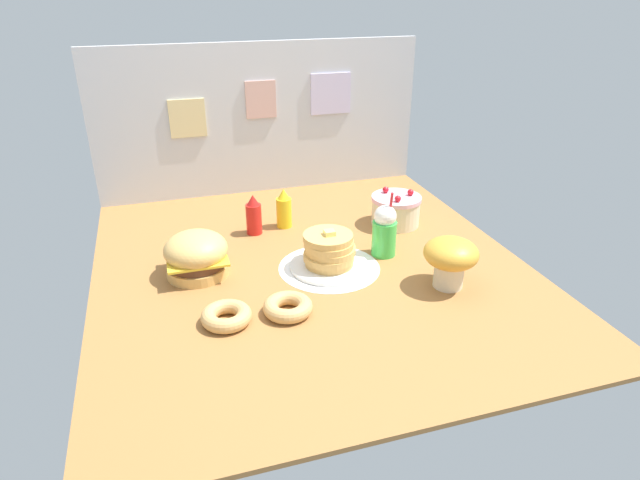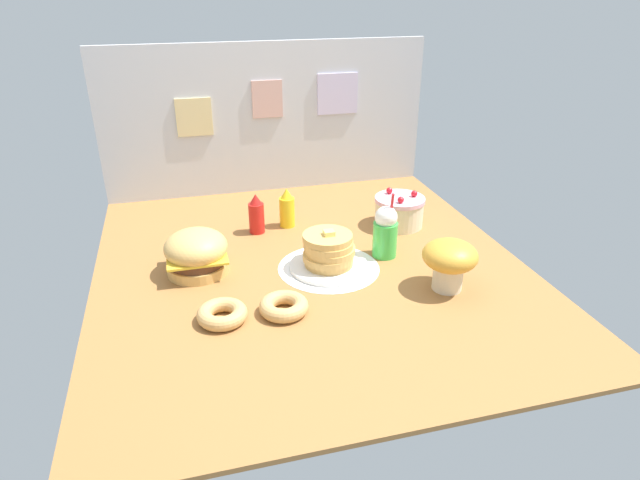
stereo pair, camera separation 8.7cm
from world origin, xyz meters
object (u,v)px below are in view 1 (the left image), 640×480
burger (196,255)px  layer_cake (396,210)px  mustard_bottle (284,209)px  donut_chocolate (288,307)px  mushroom_stool (451,258)px  ketchup_bottle (254,216)px  pancake_stack (329,253)px  donut_pink_glaze (226,316)px  cream_soda_cup (384,231)px

burger → layer_cake: burger is taller
mustard_bottle → layer_cake: bearing=-14.0°
layer_cake → mustard_bottle: size_ratio=1.25×
layer_cake → mustard_bottle: bearing=166.0°
donut_chocolate → mushroom_stool: 0.73m
ketchup_bottle → burger: bearing=-132.6°
pancake_stack → mushroom_stool: bearing=-34.5°
ketchup_bottle → mustard_bottle: (0.17, 0.04, 0.00)m
layer_cake → donut_pink_glaze: layer_cake is taller
layer_cake → donut_pink_glaze: bearing=-146.5°
donut_pink_glaze → mushroom_stool: (0.97, -0.00, 0.11)m
burger → pancake_stack: burger is taller
cream_soda_cup → donut_chocolate: (-0.57, -0.37, -0.09)m
donut_chocolate → mushroom_stool: bearing=0.5°
ketchup_bottle → donut_pink_glaze: ketchup_bottle is taller
burger → cream_soda_cup: (0.88, -0.07, 0.03)m
mustard_bottle → donut_pink_glaze: (-0.43, -0.82, -0.07)m
pancake_stack → mustard_bottle: bearing=99.5°
ketchup_bottle → cream_soda_cup: cream_soda_cup is taller
burger → pancake_stack: size_ratio=0.78×
donut_chocolate → mustard_bottle: bearing=77.2°
donut_chocolate → mushroom_stool: (0.72, 0.01, 0.11)m
pancake_stack → donut_chocolate: bearing=-131.3°
burger → cream_soda_cup: 0.89m
pancake_stack → layer_cake: size_ratio=1.36×
burger → layer_cake: 1.12m
pancake_stack → mushroom_stool: 0.55m
burger → donut_chocolate: (0.31, -0.44, -0.07)m
donut_chocolate → burger: bearing=125.7°
cream_soda_cup → donut_pink_glaze: cream_soda_cup is taller
mustard_bottle → ketchup_bottle: bearing=-167.7°
cream_soda_cup → donut_chocolate: size_ratio=1.61×
ketchup_bottle → mustard_bottle: 0.18m
burger → mushroom_stool: bearing=-22.5°
burger → ketchup_bottle: (0.33, 0.36, 0.00)m
burger → mustard_bottle: 0.64m
layer_cake → donut_pink_glaze: (-1.02, -0.68, -0.05)m
mustard_bottle → donut_pink_glaze: mustard_bottle is taller
burger → cream_soda_cup: size_ratio=0.88×
ketchup_bottle → donut_chocolate: bearing=-91.3°
burger → cream_soda_cup: cream_soda_cup is taller
donut_chocolate → ketchup_bottle: bearing=88.7°
ketchup_bottle → donut_chocolate: 0.80m
pancake_stack → mushroom_stool: size_ratio=1.55×
cream_soda_cup → mushroom_stool: bearing=-67.4°
ketchup_bottle → mushroom_stool: 1.06m
layer_cake → mushroom_stool: mushroom_stool is taller
layer_cake → mushroom_stool: 0.68m
pancake_stack → ketchup_bottle: ketchup_bottle is taller
burger → pancake_stack: 0.60m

